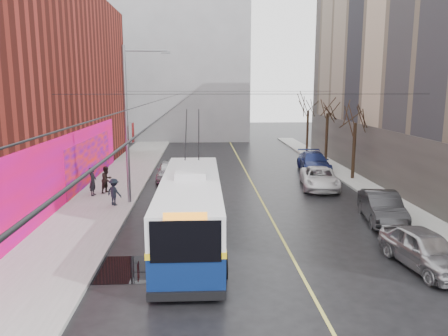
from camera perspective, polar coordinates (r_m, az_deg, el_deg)
The scene contains 21 objects.
ground at distance 16.46m, azimuth 4.74°, elevation -13.61°, with size 140.00×140.00×0.00m, color black.
sidewalk_left at distance 28.31m, azimuth -14.99°, elevation -3.45°, with size 4.00×60.00×0.15m, color gray.
sidewalk_right at distance 29.84m, azimuth 18.93°, elevation -2.95°, with size 2.00×60.00×0.15m, color gray.
lane_line at distance 29.87m, azimuth 3.98°, elevation -2.53°, with size 0.12×50.00×0.01m, color #BFB74C.
building_far at distance 60.04m, azimuth -6.93°, elevation 12.59°, with size 20.50×12.10×18.00m.
streetlight_pole at distance 25.27m, azimuth -12.27°, elevation 6.01°, with size 2.65×0.60×9.00m.
catenary_wires at distance 29.66m, azimuth -3.92°, elevation 9.55°, with size 18.00×60.00×0.22m.
tree_near at distance 32.87m, azimuth 16.85°, elevation 7.00°, with size 3.20×3.20×6.40m.
tree_mid at distance 39.51m, azimuth 13.43°, elevation 8.07°, with size 3.20×3.20×6.68m.
tree_far at distance 46.27m, azimuth 10.97°, elevation 8.34°, with size 3.20×3.20×6.57m.
puddle at distance 17.24m, azimuth -13.91°, elevation -12.73°, with size 2.79×2.58×0.01m, color black.
pigeons_flying at distance 26.23m, azimuth -2.77°, elevation 12.60°, with size 5.28×1.70×1.39m.
trolleybus at distance 19.11m, azimuth -4.34°, elevation -5.25°, with size 2.81×11.76×5.55m.
parked_car_a at distance 18.27m, azimuth 24.76°, elevation -9.62°, with size 1.73×4.31×1.47m, color #98989C.
parked_car_b at distance 23.52m, azimuth 19.94°, elevation -4.83°, with size 1.60×4.58×1.51m, color #262629.
parked_car_c at distance 30.08m, azimuth 12.36°, elevation -1.29°, with size 2.33×5.05×1.40m, color silver.
parked_car_d at distance 36.04m, azimuth 11.64°, elevation 0.78°, with size 2.17×5.34×1.55m, color navy.
following_car at distance 32.31m, azimuth -7.20°, elevation -0.31°, with size 1.68×4.17×1.42m, color #B7B8BC.
pedestrian_a at distance 27.99m, azimuth -16.76°, elevation -1.70°, with size 0.64×0.42×1.75m, color black.
pedestrian_b at distance 28.44m, azimuth -15.07°, elevation -1.47°, with size 0.83×0.64×1.70m, color black.
pedestrian_c at distance 25.36m, azimuth -14.15°, elevation -3.05°, with size 0.99×0.57×1.54m, color black.
Camera 1 is at (-2.12, -14.88, 6.70)m, focal length 35.00 mm.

